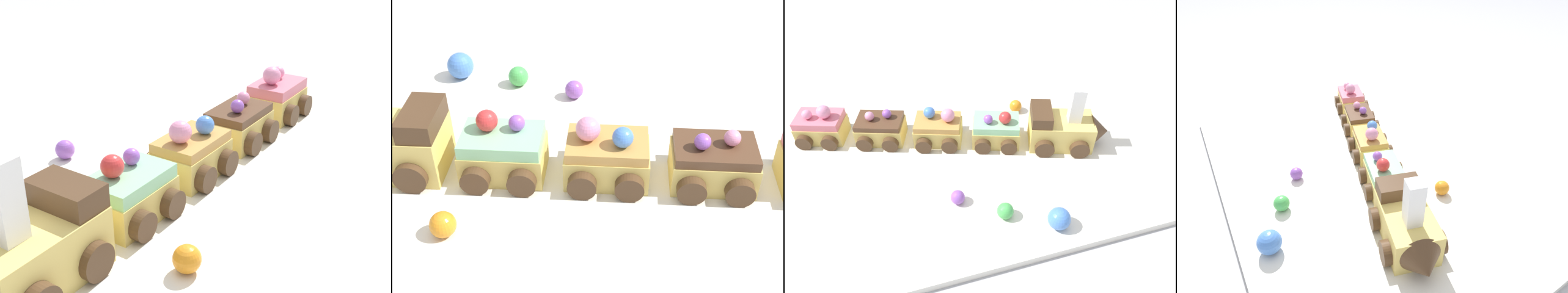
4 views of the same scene
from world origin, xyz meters
TOP-DOWN VIEW (x-y plane):
  - ground_plane at (0.00, 0.00)m, footprint 10.00×10.00m
  - display_board at (0.00, 0.00)m, footprint 0.63×0.45m
  - cake_car_mint at (0.07, -0.01)m, footprint 0.09×0.09m
  - cake_car_caramel at (-0.02, 0.02)m, footprint 0.09×0.09m
  - cake_car_chocolate at (-0.11, 0.05)m, footprint 0.09×0.09m
  - gumball_purple at (-0.02, -0.11)m, footprint 0.02×0.02m
  - gumball_orange at (0.13, 0.06)m, footprint 0.02×0.02m
  - gumball_green at (0.04, -0.16)m, footprint 0.02×0.02m
  - gumball_blue at (0.10, -0.19)m, footprint 0.03×0.03m

SIDE VIEW (x-z plane):
  - ground_plane at x=0.00m, z-range 0.00..0.00m
  - display_board at x=0.00m, z-range 0.00..0.01m
  - gumball_purple at x=-0.02m, z-range 0.01..0.03m
  - gumball_orange at x=0.13m, z-range 0.01..0.03m
  - gumball_green at x=0.04m, z-range 0.01..0.03m
  - gumball_blue at x=0.10m, z-range 0.01..0.04m
  - cake_car_chocolate at x=-0.11m, z-range 0.00..0.06m
  - cake_car_caramel at x=-0.02m, z-range 0.00..0.07m
  - cake_car_mint at x=0.07m, z-range 0.00..0.07m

